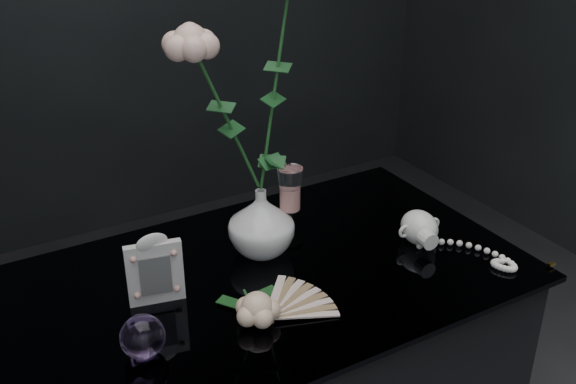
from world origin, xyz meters
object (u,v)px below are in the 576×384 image
paperweight (143,337)px  loose_rose (257,308)px  pearl_jar (419,226)px  wine_glass (290,207)px  vase (261,222)px  picture_frame (154,268)px

paperweight → loose_rose: 0.20m
loose_rose → pearl_jar: bearing=31.7°
wine_glass → loose_rose: size_ratio=0.98×
pearl_jar → wine_glass: bearing=155.8°
vase → picture_frame: 0.25m
vase → pearl_jar: bearing=-22.8°
vase → picture_frame: bearing=-167.5°
loose_rose → pearl_jar: 0.42m
wine_glass → pearl_jar: (0.23, -0.13, -0.05)m
wine_glass → picture_frame: wine_glass is taller
vase → pearl_jar: vase is taller
wine_glass → loose_rose: 0.28m
vase → wine_glass: (0.07, 0.00, 0.02)m
wine_glass → paperweight: 0.42m
wine_glass → loose_rose: (-0.18, -0.20, -0.05)m
wine_glass → paperweight: bearing=-153.9°
loose_rose → pearl_jar: (0.41, 0.07, 0.01)m
wine_glass → pearl_jar: wine_glass is taller
pearl_jar → loose_rose: bearing=-165.3°
picture_frame → loose_rose: picture_frame is taller
wine_glass → pearl_jar: size_ratio=0.66×
vase → pearl_jar: 0.32m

